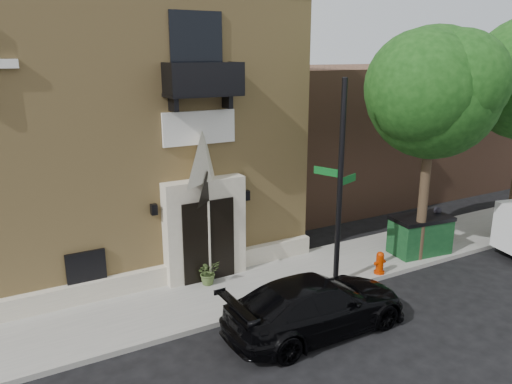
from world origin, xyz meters
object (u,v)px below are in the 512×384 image
fire_hydrant (380,263)px  dumpster (420,234)px  street_sign (340,185)px  pedestrian_near (435,227)px  black_sedan (317,305)px

fire_hydrant → dumpster: bearing=14.2°
street_sign → pedestrian_near: street_sign is taller
black_sedan → dumpster: bearing=-70.5°
street_sign → dumpster: street_sign is taller
street_sign → pedestrian_near: bearing=-14.8°
dumpster → pedestrian_near: pedestrian_near is taller
street_sign → fire_hydrant: size_ratio=8.37×
pedestrian_near → fire_hydrant: bearing=8.6°
fire_hydrant → dumpster: (2.45, 0.62, 0.32)m
black_sedan → street_sign: bearing=-49.2°
dumpster → street_sign: bearing=-166.8°
fire_hydrant → black_sedan: bearing=-156.5°
black_sedan → pedestrian_near: size_ratio=3.24×
black_sedan → pedestrian_near: 7.32m
dumpster → pedestrian_near: (0.81, 0.09, 0.10)m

